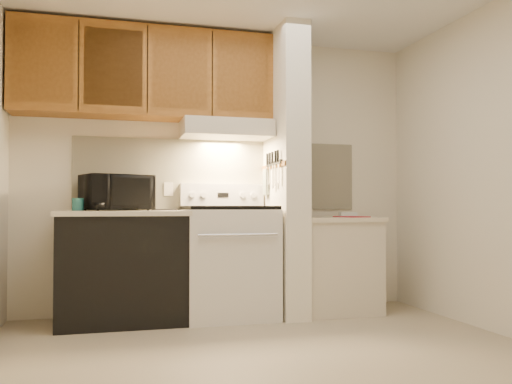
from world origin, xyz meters
name	(u,v)px	position (x,y,z in m)	size (l,w,h in m)	color
floor	(266,353)	(0.00, 0.00, 0.00)	(3.60, 3.60, 0.00)	tan
wall_back	(221,173)	(0.00, 1.50, 1.25)	(3.60, 0.02, 2.50)	silver
wall_right	(500,165)	(1.80, 0.00, 1.25)	(0.02, 3.00, 2.50)	silver
backsplash	(221,175)	(0.00, 1.49, 1.24)	(2.60, 0.02, 0.63)	#FEF4CC
range_body	(229,263)	(0.00, 1.16, 0.46)	(0.76, 0.65, 0.92)	silver
oven_window	(237,262)	(0.00, 0.84, 0.50)	(0.50, 0.01, 0.30)	black
oven_handle	(238,235)	(0.00, 0.80, 0.72)	(0.02, 0.02, 0.65)	silver
cooktop	(229,208)	(0.00, 1.16, 0.94)	(0.74, 0.64, 0.03)	black
range_backguard	(222,195)	(0.00, 1.44, 1.05)	(0.76, 0.08, 0.20)	silver
range_display	(223,195)	(0.00, 1.40, 1.05)	(0.10, 0.01, 0.04)	black
range_knob_left_outer	(192,195)	(-0.28, 1.40, 1.05)	(0.05, 0.05, 0.02)	silver
range_knob_left_inner	(203,195)	(-0.18, 1.40, 1.05)	(0.05, 0.05, 0.02)	silver
range_knob_right_inner	(243,195)	(0.18, 1.40, 1.05)	(0.05, 0.05, 0.02)	silver
range_knob_right_outer	(253,195)	(0.28, 1.40, 1.05)	(0.05, 0.05, 0.02)	silver
dishwasher_front	(123,269)	(-0.88, 1.17, 0.43)	(1.00, 0.63, 0.87)	black
left_countertop	(123,213)	(-0.88, 1.17, 0.89)	(1.04, 0.67, 0.04)	beige
spoon_rest	(164,210)	(-0.53, 1.36, 0.92)	(0.21, 0.07, 0.01)	black
teal_jar	(78,205)	(-1.23, 1.16, 0.96)	(0.09, 0.09, 0.10)	#1F5E5E
outlet	(169,189)	(-0.48, 1.48, 1.10)	(0.08, 0.01, 0.12)	beige
microwave	(117,193)	(-0.93, 1.31, 1.06)	(0.54, 0.37, 0.30)	black
partition_pillar	(286,172)	(0.51, 1.15, 1.25)	(0.22, 0.70, 2.50)	white
pillar_trim	(273,166)	(0.39, 1.15, 1.30)	(0.01, 0.70, 0.04)	#985D23
knife_strip	(274,163)	(0.39, 1.10, 1.32)	(0.02, 0.42, 0.04)	black
knife_blade_a	(279,174)	(0.38, 0.93, 1.22)	(0.01, 0.04, 0.16)	silver
knife_handle_a	(278,156)	(0.38, 0.95, 1.37)	(0.02, 0.02, 0.10)	black
knife_blade_b	(275,175)	(0.38, 1.03, 1.21)	(0.01, 0.04, 0.18)	silver
knife_handle_b	(275,157)	(0.38, 1.02, 1.37)	(0.02, 0.02, 0.10)	black
knife_blade_c	(273,177)	(0.38, 1.09, 1.20)	(0.01, 0.04, 0.20)	silver
knife_handle_c	(272,158)	(0.38, 1.11, 1.37)	(0.02, 0.02, 0.10)	black
knife_blade_d	(270,175)	(0.38, 1.19, 1.22)	(0.01, 0.04, 0.16)	silver
knife_handle_d	(270,158)	(0.38, 1.19, 1.37)	(0.02, 0.02, 0.10)	black
knife_blade_e	(267,177)	(0.38, 1.27, 1.21)	(0.01, 0.04, 0.18)	silver
knife_handle_e	(267,159)	(0.38, 1.27, 1.37)	(0.02, 0.02, 0.10)	black
oven_mitt	(266,182)	(0.38, 1.32, 1.17)	(0.03, 0.10, 0.24)	gray
right_cab_base	(334,267)	(0.97, 1.15, 0.40)	(0.70, 0.60, 0.81)	beige
right_countertop	(334,219)	(0.97, 1.15, 0.83)	(0.74, 0.64, 0.04)	beige
red_folder	(352,217)	(1.07, 1.00, 0.85)	(0.20, 0.28, 0.01)	#B32430
white_box	(348,214)	(1.19, 1.33, 0.87)	(0.15, 0.10, 0.04)	white
range_hood	(226,129)	(0.00, 1.28, 1.62)	(0.78, 0.44, 0.15)	beige
hood_lip	(231,131)	(0.00, 1.07, 1.58)	(0.78, 0.04, 0.06)	beige
upper_cabinets	(146,74)	(-0.69, 1.32, 2.08)	(2.18, 0.33, 0.77)	#985D23
cab_door_a	(42,62)	(-1.51, 1.17, 2.08)	(0.46, 0.01, 0.63)	#985D23
cab_gap_a	(79,65)	(-1.23, 1.16, 2.08)	(0.01, 0.01, 0.73)	black
cab_door_b	(114,67)	(-0.96, 1.17, 2.08)	(0.46, 0.01, 0.63)	#985D23
cab_gap_b	(147,69)	(-0.69, 1.16, 2.08)	(0.01, 0.01, 0.73)	black
cab_door_c	(180,71)	(-0.42, 1.17, 2.08)	(0.46, 0.01, 0.63)	#985D23
cab_gap_c	(212,73)	(-0.14, 1.16, 2.08)	(0.01, 0.01, 0.73)	black
cab_door_d	(243,75)	(0.13, 1.17, 2.08)	(0.46, 0.01, 0.63)	#985D23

